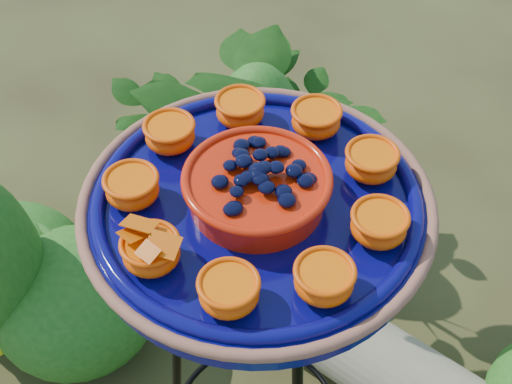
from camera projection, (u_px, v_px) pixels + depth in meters
tripod_stand at (257, 356)px, 1.30m from camera, size 0.42×0.42×0.95m
feeder_dish at (257, 202)px, 1.00m from camera, size 0.59×0.59×0.11m
driftwood_log at (372, 358)px, 1.83m from camera, size 0.64×0.29×0.21m
shrub_back_left at (257, 137)px, 1.98m from camera, size 0.91×0.87×0.78m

